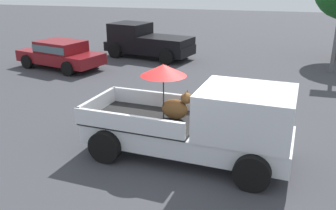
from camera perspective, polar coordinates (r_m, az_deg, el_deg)
The scene contains 4 objects.
ground_plane at distance 9.31m, azimuth 2.89°, elevation -7.90°, with size 80.00×80.00×0.00m, color #38383D.
pickup_truck_main at distance 8.79m, azimuth 5.93°, elevation -2.79°, with size 5.20×2.63×2.28m.
pickup_truck_red at distance 20.16m, azimuth -3.50°, elevation 9.90°, with size 5.09×3.02×1.80m.
parked_sedan_near at distance 18.43m, azimuth -16.42°, elevation 7.79°, with size 4.61×2.84×1.33m.
Camera 1 is at (1.74, -8.06, 4.32)m, focal length 39.04 mm.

